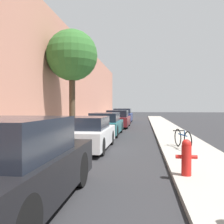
# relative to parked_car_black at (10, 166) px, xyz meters

# --- Properties ---
(ground_plane) EXTENTS (120.00, 120.00, 0.00)m
(ground_plane) POSITION_rel_parked_car_black_xyz_m (0.88, 11.01, -0.70)
(ground_plane) COLOR #28282B
(sidewalk_left) EXTENTS (2.00, 52.00, 0.12)m
(sidewalk_left) POSITION_rel_parked_car_black_xyz_m (-2.02, 11.01, -0.64)
(sidewalk_left) COLOR #9E998E
(sidewalk_left) RESTS_ON ground
(sidewalk_right) EXTENTS (2.00, 52.00, 0.12)m
(sidewalk_right) POSITION_rel_parked_car_black_xyz_m (3.78, 11.01, -0.64)
(sidewalk_right) COLOR #9E998E
(sidewalk_right) RESTS_ON ground
(building_facade_left) EXTENTS (0.70, 52.00, 7.12)m
(building_facade_left) POSITION_rel_parked_car_black_xyz_m (-3.37, 11.01, 2.86)
(building_facade_left) COLOR tan
(building_facade_left) RESTS_ON ground
(parked_car_black) EXTENTS (1.83, 4.00, 1.48)m
(parked_car_black) POSITION_rel_parked_car_black_xyz_m (0.00, 0.00, 0.00)
(parked_car_black) COLOR black
(parked_car_black) RESTS_ON ground
(parked_car_white) EXTENTS (1.79, 4.00, 1.27)m
(parked_car_white) POSITION_rel_parked_car_black_xyz_m (-0.09, 5.70, -0.09)
(parked_car_white) COLOR black
(parked_car_white) RESTS_ON ground
(parked_car_teal) EXTENTS (1.71, 4.42, 1.30)m
(parked_car_teal) POSITION_rel_parked_car_black_xyz_m (-0.08, 10.63, -0.08)
(parked_car_teal) COLOR black
(parked_car_teal) RESTS_ON ground
(parked_car_maroon) EXTENTS (1.76, 4.49, 1.37)m
(parked_car_maroon) POSITION_rel_parked_car_black_xyz_m (0.07, 16.15, -0.05)
(parked_car_maroon) COLOR black
(parked_car_maroon) RESTS_ON ground
(parked_car_navy) EXTENTS (1.89, 4.46, 1.45)m
(parked_car_navy) POSITION_rel_parked_car_black_xyz_m (-0.08, 22.30, -0.01)
(parked_car_navy) COLOR black
(parked_car_navy) RESTS_ON ground
(street_tree_far) EXTENTS (2.76, 2.76, 5.70)m
(street_tree_far) POSITION_rel_parked_car_black_xyz_m (-1.75, 9.45, 3.70)
(street_tree_far) COLOR #423323
(street_tree_far) RESTS_ON sidewalk_left
(fire_hydrant) EXTENTS (0.47, 0.22, 0.81)m
(fire_hydrant) POSITION_rel_parked_car_black_xyz_m (3.08, 1.97, -0.16)
(fire_hydrant) COLOR red
(fire_hydrant) RESTS_ON sidewalk_right
(bicycle) EXTENTS (0.51, 1.62, 0.68)m
(bicycle) POSITION_rel_parked_car_black_xyz_m (3.55, 5.72, -0.23)
(bicycle) COLOR black
(bicycle) RESTS_ON sidewalk_right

